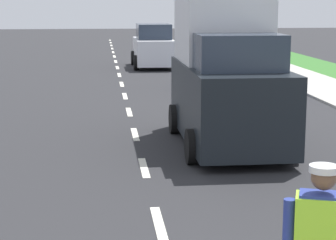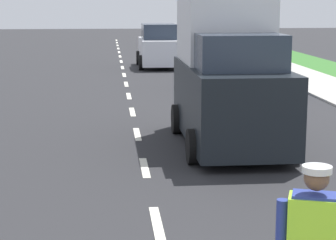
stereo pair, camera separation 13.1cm
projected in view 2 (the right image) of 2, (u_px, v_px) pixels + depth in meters
The scene contains 5 objects.
ground_plane at pixel (126, 83), 23.70m from camera, with size 96.00×96.00×0.00m, color #28282B.
lane_center_line at pixel (123, 71), 27.81m from camera, with size 0.14×46.40×0.01m.
delivery_truck at pixel (228, 70), 13.37m from camera, with size 2.16×4.60×3.54m.
car_outgoing_far at pixel (159, 47), 29.30m from camera, with size 1.98×3.91×2.03m.
car_parked_far at pixel (245, 62), 22.02m from camera, with size 2.02×4.22×2.07m.
Camera 2 is at (-0.63, -2.59, 3.06)m, focal length 66.90 mm.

